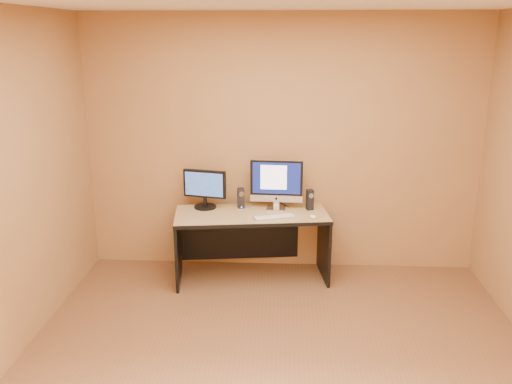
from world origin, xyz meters
TOP-DOWN VIEW (x-y plane):
  - floor at (0.00, 0.00)m, footprint 4.00×4.00m
  - walls at (0.00, 0.00)m, footprint 4.00×4.00m
  - desk at (-0.29, 1.63)m, footprint 1.56×0.84m
  - imac at (-0.05, 1.79)m, footprint 0.54×0.23m
  - second_monitor at (-0.77, 1.79)m, footprint 0.49×0.31m
  - speaker_left at (-0.41, 1.81)m, footprint 0.08×0.08m
  - speaker_right at (0.28, 1.79)m, footprint 0.08×0.08m
  - keyboard at (-0.06, 1.51)m, footprint 0.41×0.23m
  - mouse at (0.30, 1.52)m, footprint 0.08×0.11m
  - cable_a at (0.03, 1.91)m, footprint 0.12×0.18m
  - cable_b at (-0.07, 1.92)m, footprint 0.03×0.17m

SIDE VIEW (x-z plane):
  - floor at x=0.00m, z-range 0.00..0.00m
  - desk at x=-0.29m, z-range 0.00..0.69m
  - cable_a at x=0.03m, z-range 0.69..0.70m
  - cable_b at x=-0.07m, z-range 0.69..0.70m
  - keyboard at x=-0.06m, z-range 0.69..0.71m
  - mouse at x=0.30m, z-range 0.69..0.72m
  - speaker_left at x=-0.41m, z-range 0.69..0.90m
  - speaker_right at x=0.28m, z-range 0.69..0.90m
  - second_monitor at x=-0.77m, z-range 0.69..1.08m
  - imac at x=-0.05m, z-range 0.69..1.20m
  - walls at x=0.00m, z-range 0.00..2.60m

